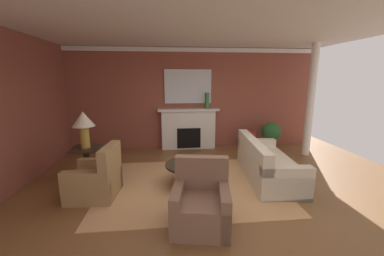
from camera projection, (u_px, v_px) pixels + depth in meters
The scene contains 19 objects.
ground_plane at pixel (205, 189), 4.59m from camera, with size 9.19×9.19×0.00m, color brown.
wall_fireplace at pixel (190, 99), 7.22m from camera, with size 7.67×0.12×2.99m, color brown.
wall_window at pixel (3, 113), 4.22m from camera, with size 0.12×6.50×2.99m, color brown.
ceiling_panel at pixel (204, 26), 4.27m from camera, with size 7.67×6.50×0.06m, color white.
crown_moulding at pixel (190, 50), 6.85m from camera, with size 7.67×0.08×0.12m, color white.
area_rug at pixel (191, 184), 4.79m from camera, with size 3.47×2.76×0.01m, color tan.
fireplace at pixel (188, 130), 7.20m from camera, with size 1.80×0.35×1.22m.
mantel_mirror at pixel (188, 87), 7.05m from camera, with size 1.39×0.04×0.99m, color silver.
sofa at pixel (266, 165), 5.06m from camera, with size 1.09×2.18×0.85m.
armchair_near_window at pixel (96, 180), 4.27m from camera, with size 0.87×0.87×0.95m.
armchair_facing_fireplace at pixel (201, 205), 3.43m from camera, with size 0.92×0.92×0.95m.
coffee_table at pixel (191, 169), 4.72m from camera, with size 1.00×1.00×0.45m.
side_table at pixel (87, 161), 4.97m from camera, with size 0.56×0.56×0.70m.
table_lamp at pixel (84, 123), 4.80m from camera, with size 0.44×0.44×0.75m.
vase_mantel_right at pixel (207, 101), 7.02m from camera, with size 0.12×0.12×0.47m, color #33703D.
vase_tall_corner at pixel (250, 140), 7.14m from camera, with size 0.33×0.33×0.58m, color #9E3328.
book_red_cover at pixel (183, 161), 4.79m from camera, with size 0.18×0.17×0.06m, color maroon.
potted_plant at pixel (271, 134), 7.07m from camera, with size 0.56×0.56×0.83m.
column_white at pixel (311, 101), 6.41m from camera, with size 0.20×0.20×2.99m, color white.
Camera 1 is at (-0.67, -4.21, 2.09)m, focal length 22.28 mm.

